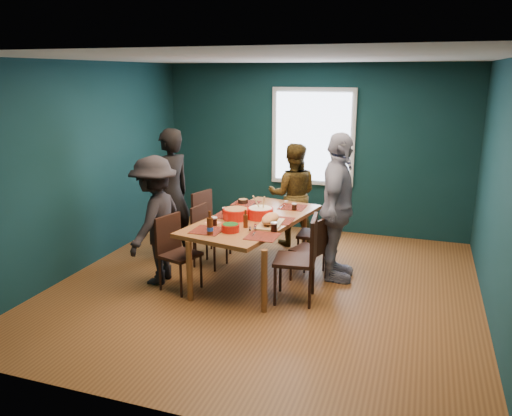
{
  "coord_description": "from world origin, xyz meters",
  "views": [
    {
      "loc": [
        1.71,
        -5.42,
        2.54
      ],
      "look_at": [
        -0.22,
        0.28,
        0.91
      ],
      "focal_mm": 35.0,
      "sensor_mm": 36.0,
      "label": 1
    }
  ],
  "objects": [
    {
      "name": "bowl_salad",
      "position": [
        -0.45,
        0.18,
        0.84
      ],
      "size": [
        0.33,
        0.33,
        0.14
      ],
      "color": "red",
      "rests_on": "dining_table"
    },
    {
      "name": "bowl_dumpling",
      "position": [
        -0.18,
        0.31,
        0.85
      ],
      "size": [
        0.33,
        0.33,
        0.31
      ],
      "color": "red",
      "rests_on": "dining_table"
    },
    {
      "name": "chair_left_mid",
      "position": [
        -1.0,
        0.43,
        0.48
      ],
      "size": [
        0.42,
        0.42,
        0.83
      ],
      "rotation": [
        0.0,
        0.0,
        -0.14
      ],
      "color": "black",
      "rests_on": "floor"
    },
    {
      "name": "small_bowl",
      "position": [
        -0.64,
        0.94,
        0.81
      ],
      "size": [
        0.15,
        0.15,
        0.06
      ],
      "color": "black",
      "rests_on": "dining_table"
    },
    {
      "name": "room",
      "position": [
        0.0,
        0.27,
        1.37
      ],
      "size": [
        5.01,
        5.01,
        2.71
      ],
      "color": "brown",
      "rests_on": "ground"
    },
    {
      "name": "chair_right_mid",
      "position": [
        0.52,
        0.35,
        0.48
      ],
      "size": [
        0.48,
        0.48,
        0.83
      ],
      "rotation": [
        0.0,
        0.0,
        -0.33
      ],
      "color": "black",
      "rests_on": "floor"
    },
    {
      "name": "chair_left_far",
      "position": [
        -1.14,
        0.83,
        0.53
      ],
      "size": [
        0.51,
        0.51,
        0.91
      ],
      "rotation": [
        0.0,
        0.0,
        -0.29
      ],
      "color": "black",
      "rests_on": "floor"
    },
    {
      "name": "cola_glass_b",
      "position": [
        0.15,
        -0.16,
        0.83
      ],
      "size": [
        0.08,
        0.08,
        0.11
      ],
      "color": "black",
      "rests_on": "dining_table"
    },
    {
      "name": "person_back",
      "position": [
        -0.1,
        1.65,
        0.77
      ],
      "size": [
        0.87,
        0.75,
        1.55
      ],
      "primitive_type": "imported",
      "rotation": [
        0.0,
        0.0,
        3.39
      ],
      "color": "black",
      "rests_on": "floor"
    },
    {
      "name": "napkin_c",
      "position": [
        0.09,
        -0.42,
        0.78
      ],
      "size": [
        0.19,
        0.19,
        0.0
      ],
      "primitive_type": "cube",
      "rotation": [
        0.0,
        0.0,
        0.36
      ],
      "color": "#FF876B",
      "rests_on": "dining_table"
    },
    {
      "name": "person_far_left",
      "position": [
        -1.58,
        0.58,
        0.91
      ],
      "size": [
        0.66,
        0.78,
        1.83
      ],
      "primitive_type": "imported",
      "rotation": [
        0.0,
        0.0,
        4.32
      ],
      "color": "black",
      "rests_on": "floor"
    },
    {
      "name": "napkin_b",
      "position": [
        -0.66,
        -0.07,
        0.78
      ],
      "size": [
        0.2,
        0.2,
        0.0
      ],
      "primitive_type": "cube",
      "rotation": [
        0.0,
        0.0,
        -0.37
      ],
      "color": "#FF876B",
      "rests_on": "dining_table"
    },
    {
      "name": "chair_right_far",
      "position": [
        0.49,
        0.89,
        0.53
      ],
      "size": [
        0.41,
        0.41,
        0.9
      ],
      "rotation": [
        0.0,
        0.0,
        0.01
      ],
      "color": "black",
      "rests_on": "floor"
    },
    {
      "name": "dining_table",
      "position": [
        -0.26,
        0.29,
        0.7
      ],
      "size": [
        1.38,
        2.19,
        0.77
      ],
      "rotation": [
        0.0,
        0.0,
        -0.19
      ],
      "color": "#99562D",
      "rests_on": "floor"
    },
    {
      "name": "cutting_board",
      "position": [
        0.03,
        0.07,
        0.84
      ],
      "size": [
        0.32,
        0.63,
        0.14
      ],
      "rotation": [
        0.0,
        0.0,
        0.05
      ],
      "color": "tan",
      "rests_on": "dining_table"
    },
    {
      "name": "cola_glass_a",
      "position": [
        -0.6,
        -0.17,
        0.83
      ],
      "size": [
        0.08,
        0.08,
        0.1
      ],
      "color": "black",
      "rests_on": "dining_table"
    },
    {
      "name": "cola_glass_d",
      "position": [
        -0.67,
        0.33,
        0.82
      ],
      "size": [
        0.07,
        0.07,
        0.09
      ],
      "color": "black",
      "rests_on": "dining_table"
    },
    {
      "name": "cola_glass_c",
      "position": [
        0.14,
        0.81,
        0.83
      ],
      "size": [
        0.07,
        0.07,
        0.1
      ],
      "color": "black",
      "rests_on": "dining_table"
    },
    {
      "name": "chair_right_near",
      "position": [
        0.52,
        -0.24,
        0.59
      ],
      "size": [
        0.51,
        0.51,
        1.01
      ],
      "rotation": [
        0.0,
        0.0,
        0.12
      ],
      "color": "black",
      "rests_on": "floor"
    },
    {
      "name": "beer_bottle_a",
      "position": [
        -0.51,
        -0.49,
        0.87
      ],
      "size": [
        0.07,
        0.07,
        0.27
      ],
      "color": "#461F0C",
      "rests_on": "dining_table"
    },
    {
      "name": "person_near_left",
      "position": [
        -1.34,
        -0.27,
        0.8
      ],
      "size": [
        0.62,
        1.04,
        1.59
      ],
      "primitive_type": "imported",
      "rotation": [
        0.0,
        0.0,
        4.74
      ],
      "color": "black",
      "rests_on": "floor"
    },
    {
      "name": "napkin_a",
      "position": [
        0.07,
        0.38,
        0.77
      ],
      "size": [
        0.14,
        0.14,
        0.0
      ],
      "primitive_type": "cube",
      "rotation": [
        0.0,
        0.0,
        0.13
      ],
      "color": "#FF876B",
      "rests_on": "dining_table"
    },
    {
      "name": "bowl_herbs",
      "position": [
        -0.33,
        -0.32,
        0.82
      ],
      "size": [
        0.21,
        0.21,
        0.09
      ],
      "color": "red",
      "rests_on": "dining_table"
    },
    {
      "name": "beer_bottle_b",
      "position": [
        -0.22,
        -0.11,
        0.86
      ],
      "size": [
        0.06,
        0.06,
        0.22
      ],
      "color": "#461F0C",
      "rests_on": "dining_table"
    },
    {
      "name": "person_right",
      "position": [
        0.75,
        0.53,
        0.93
      ],
      "size": [
        0.51,
        1.11,
        1.86
      ],
      "primitive_type": "imported",
      "rotation": [
        0.0,
        0.0,
        1.63
      ],
      "color": "white",
      "rests_on": "floor"
    },
    {
      "name": "chair_left_near",
      "position": [
        -1.04,
        -0.37,
        0.52
      ],
      "size": [
        0.51,
        0.51,
        0.9
      ],
      "rotation": [
        0.0,
        0.0,
        -0.3
      ],
      "color": "black",
      "rests_on": "floor"
    }
  ]
}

